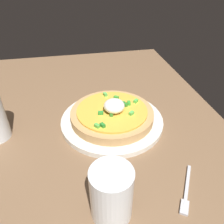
% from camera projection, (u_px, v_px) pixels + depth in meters
% --- Properties ---
extents(dining_table, '(1.16, 0.80, 0.02)m').
position_uv_depth(dining_table, '(75.00, 151.00, 0.52)').
color(dining_table, brown).
rests_on(dining_table, ground).
extents(plate, '(0.26, 0.26, 0.01)m').
position_uv_depth(plate, '(112.00, 120.00, 0.59)').
color(plate, silver).
rests_on(plate, dining_table).
extents(pizza, '(0.21, 0.21, 0.06)m').
position_uv_depth(pizza, '(112.00, 114.00, 0.58)').
color(pizza, tan).
rests_on(pizza, plate).
extents(cup_near, '(0.07, 0.07, 0.10)m').
position_uv_depth(cup_near, '(111.00, 196.00, 0.36)').
color(cup_near, silver).
rests_on(cup_near, dining_table).
extents(fork, '(0.10, 0.07, 0.00)m').
position_uv_depth(fork, '(186.00, 193.00, 0.42)').
color(fork, '#B7B7BC').
rests_on(fork, dining_table).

